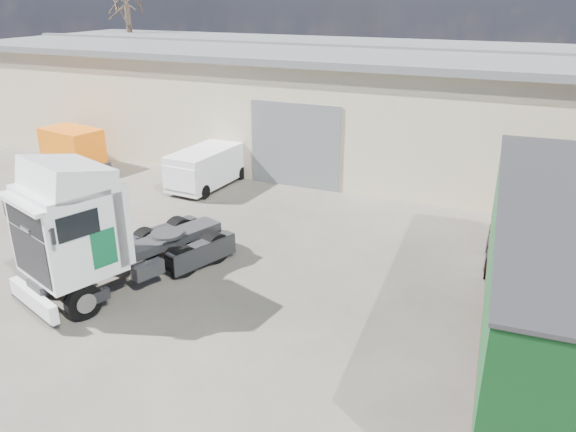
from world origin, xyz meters
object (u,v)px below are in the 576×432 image
at_px(box_trailer, 545,257).
at_px(panel_van, 206,168).
at_px(orange_skip, 73,151).
at_px(tractor_unit, 97,235).

xyz_separation_m(box_trailer, panel_van, (-13.13, 6.84, -1.42)).
distance_m(box_trailer, orange_skip, 21.58).
bearing_deg(orange_skip, box_trailer, -7.38).
bearing_deg(box_trailer, orange_skip, 158.46).
distance_m(tractor_unit, box_trailer, 11.34).
height_order(panel_van, orange_skip, orange_skip).
bearing_deg(orange_skip, panel_van, 11.20).
bearing_deg(panel_van, tractor_unit, -73.37).
bearing_deg(panel_van, orange_skip, -175.90).
xyz_separation_m(panel_van, orange_skip, (-7.29, -0.01, -0.05)).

